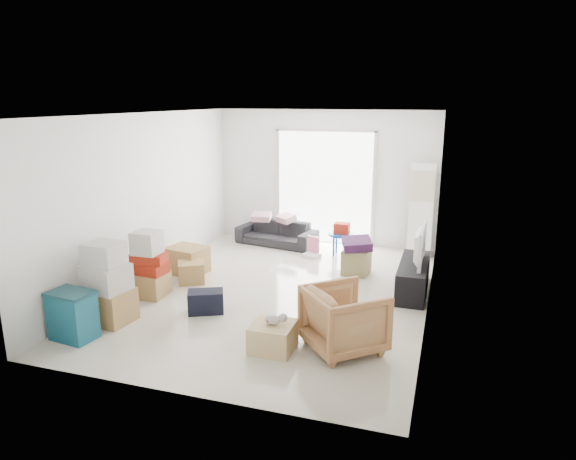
% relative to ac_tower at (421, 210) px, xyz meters
% --- Properties ---
extents(room_shell, '(4.98, 6.48, 3.18)m').
position_rel_ac_tower_xyz_m(room_shell, '(-1.95, -2.65, 0.48)').
color(room_shell, beige).
rests_on(room_shell, ground).
extents(sliding_door, '(2.10, 0.04, 2.33)m').
position_rel_ac_tower_xyz_m(sliding_door, '(-1.95, 0.33, 0.37)').
color(sliding_door, white).
rests_on(sliding_door, room_shell).
extents(ac_tower, '(0.45, 0.30, 1.75)m').
position_rel_ac_tower_xyz_m(ac_tower, '(0.00, 0.00, 0.00)').
color(ac_tower, white).
rests_on(ac_tower, room_shell).
extents(tv_console, '(0.43, 1.42, 0.47)m').
position_rel_ac_tower_xyz_m(tv_console, '(0.05, -2.02, -0.64)').
color(tv_console, black).
rests_on(tv_console, room_shell).
extents(television, '(0.58, 1.00, 0.13)m').
position_rel_ac_tower_xyz_m(television, '(0.05, -2.02, -0.34)').
color(television, black).
rests_on(television, tv_console).
extents(sofa, '(1.70, 0.77, 0.64)m').
position_rel_ac_tower_xyz_m(sofa, '(-2.82, -0.15, -0.55)').
color(sofa, '#222227').
rests_on(sofa, room_shell).
extents(pillow_left, '(0.46, 0.39, 0.13)m').
position_rel_ac_tower_xyz_m(pillow_left, '(-3.14, -0.18, -0.17)').
color(pillow_left, '#BB8894').
rests_on(pillow_left, sofa).
extents(pillow_right, '(0.43, 0.41, 0.11)m').
position_rel_ac_tower_xyz_m(pillow_right, '(-2.61, -0.16, -0.18)').
color(pillow_right, '#BB8894').
rests_on(pillow_right, sofa).
extents(armchair, '(1.12, 1.13, 0.85)m').
position_rel_ac_tower_xyz_m(armchair, '(-0.59, -4.20, -0.45)').
color(armchair, tan).
rests_on(armchair, room_shell).
extents(storage_bins, '(0.59, 0.45, 0.62)m').
position_rel_ac_tower_xyz_m(storage_bins, '(-3.85, -4.94, -0.56)').
color(storage_bins, navy).
rests_on(storage_bins, room_shell).
extents(box_stack_a, '(0.65, 0.56, 1.10)m').
position_rel_ac_tower_xyz_m(box_stack_a, '(-3.75, -4.37, -0.38)').
color(box_stack_a, '#A38349').
rests_on(box_stack_a, room_shell).
extents(box_stack_b, '(0.57, 0.51, 1.01)m').
position_rel_ac_tower_xyz_m(box_stack_b, '(-3.75, -3.39, -0.44)').
color(box_stack_b, '#A38349').
rests_on(box_stack_b, room_shell).
extents(box_stack_c, '(0.72, 0.63, 0.46)m').
position_rel_ac_tower_xyz_m(box_stack_c, '(-3.72, -2.27, -0.65)').
color(box_stack_c, '#A38349').
rests_on(box_stack_c, room_shell).
extents(loose_box, '(0.56, 0.56, 0.34)m').
position_rel_ac_tower_xyz_m(loose_box, '(-3.43, -2.67, -0.71)').
color(loose_box, '#A38349').
rests_on(loose_box, room_shell).
extents(duffel_bag, '(0.57, 0.47, 0.31)m').
position_rel_ac_tower_xyz_m(duffel_bag, '(-2.65, -3.71, -0.72)').
color(duffel_bag, black).
rests_on(duffel_bag, room_shell).
extents(ottoman, '(0.47, 0.47, 0.43)m').
position_rel_ac_tower_xyz_m(ottoman, '(-0.94, -1.46, -0.66)').
color(ottoman, '#988F58').
rests_on(ottoman, room_shell).
extents(blanket, '(0.59, 0.59, 0.14)m').
position_rel_ac_tower_xyz_m(blanket, '(-0.94, -1.46, -0.38)').
color(blanket, '#3C1A41').
rests_on(blanket, ottoman).
extents(kids_table, '(0.50, 0.50, 0.63)m').
position_rel_ac_tower_xyz_m(kids_table, '(-1.41, -0.46, -0.43)').
color(kids_table, '#0841AD').
rests_on(kids_table, room_shell).
extents(toy_walker, '(0.36, 0.35, 0.38)m').
position_rel_ac_tower_xyz_m(toy_walker, '(-1.91, -0.74, -0.77)').
color(toy_walker, silver).
rests_on(toy_walker, room_shell).
extents(wood_crate, '(0.50, 0.50, 0.33)m').
position_rel_ac_tower_xyz_m(wood_crate, '(-1.39, -4.46, -0.71)').
color(wood_crate, tan).
rests_on(wood_crate, room_shell).
extents(plush_bunny, '(0.27, 0.15, 0.14)m').
position_rel_ac_tower_xyz_m(plush_bunny, '(-1.36, -4.46, -0.48)').
color(plush_bunny, '#B2ADA8').
rests_on(plush_bunny, wood_crate).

